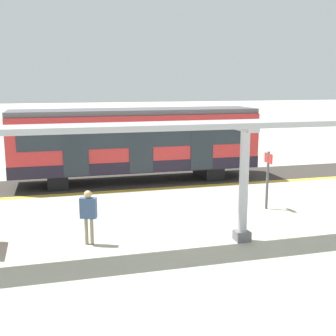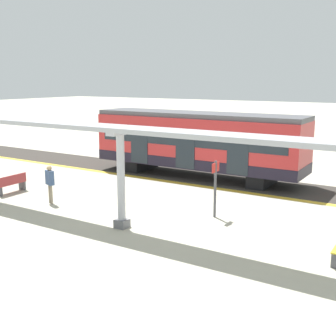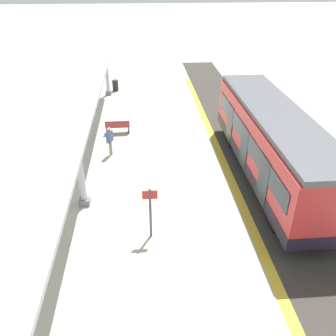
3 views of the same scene
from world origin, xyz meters
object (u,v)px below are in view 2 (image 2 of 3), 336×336
at_px(canopy_pillar_second, 121,180).
at_px(platform_info_sign, 215,183).
at_px(train_near_carriage, 197,143).
at_px(passenger_by_the_benches, 50,180).
at_px(bench_mid_platform, 12,184).

height_order(canopy_pillar_second, platform_info_sign, canopy_pillar_second).
relative_size(train_near_carriage, canopy_pillar_second, 3.34).
height_order(train_near_carriage, passenger_by_the_benches, train_near_carriage).
relative_size(canopy_pillar_second, platform_info_sign, 1.57).
distance_m(train_near_carriage, platform_info_sign, 7.05).
bearing_deg(platform_info_sign, train_near_carriage, -146.29).
bearing_deg(passenger_by_the_benches, canopy_pillar_second, 79.23).
relative_size(platform_info_sign, passenger_by_the_benches, 1.34).
height_order(canopy_pillar_second, passenger_by_the_benches, canopy_pillar_second).
height_order(train_near_carriage, canopy_pillar_second, train_near_carriage).
bearing_deg(train_near_carriage, platform_info_sign, 33.71).
bearing_deg(passenger_by_the_benches, bench_mid_platform, -94.92).
bearing_deg(bench_mid_platform, platform_info_sign, 100.24).
bearing_deg(bench_mid_platform, canopy_pillar_second, 81.47).
distance_m(platform_info_sign, passenger_by_the_benches, 7.07).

